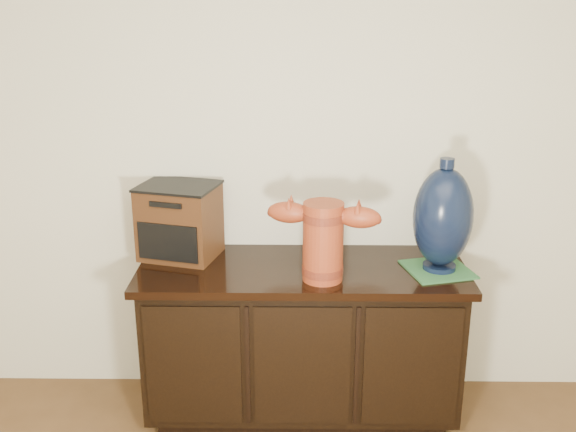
{
  "coord_description": "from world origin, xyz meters",
  "views": [
    {
      "loc": [
        -0.03,
        -0.54,
        1.93
      ],
      "look_at": [
        -0.06,
        2.18,
        1.01
      ],
      "focal_mm": 42.0,
      "sensor_mm": 36.0,
      "label": 1
    }
  ],
  "objects_px": {
    "terracotta_vessel": "(323,237)",
    "sideboard": "(302,340)",
    "spray_can": "(329,244)",
    "tv_radio": "(180,221)",
    "lamp_base": "(443,218)"
  },
  "relations": [
    {
      "from": "tv_radio",
      "to": "lamp_base",
      "type": "xyz_separation_m",
      "value": [
        1.16,
        -0.16,
        0.07
      ]
    },
    {
      "from": "terracotta_vessel",
      "to": "lamp_base",
      "type": "height_order",
      "value": "lamp_base"
    },
    {
      "from": "terracotta_vessel",
      "to": "tv_radio",
      "type": "relative_size",
      "value": 1.21
    },
    {
      "from": "sideboard",
      "to": "tv_radio",
      "type": "distance_m",
      "value": 0.79
    },
    {
      "from": "spray_can",
      "to": "sideboard",
      "type": "bearing_deg",
      "value": -143.22
    },
    {
      "from": "terracotta_vessel",
      "to": "sideboard",
      "type": "bearing_deg",
      "value": 134.35
    },
    {
      "from": "sideboard",
      "to": "terracotta_vessel",
      "type": "distance_m",
      "value": 0.58
    },
    {
      "from": "lamp_base",
      "to": "spray_can",
      "type": "relative_size",
      "value": 3.23
    },
    {
      "from": "spray_can",
      "to": "terracotta_vessel",
      "type": "bearing_deg",
      "value": -99.7
    },
    {
      "from": "spray_can",
      "to": "tv_radio",
      "type": "bearing_deg",
      "value": 177.14
    },
    {
      "from": "tv_radio",
      "to": "lamp_base",
      "type": "height_order",
      "value": "lamp_base"
    },
    {
      "from": "tv_radio",
      "to": "spray_can",
      "type": "bearing_deg",
      "value": 12.13
    },
    {
      "from": "sideboard",
      "to": "lamp_base",
      "type": "height_order",
      "value": "lamp_base"
    },
    {
      "from": "lamp_base",
      "to": "tv_radio",
      "type": "bearing_deg",
      "value": 172.27
    },
    {
      "from": "tv_radio",
      "to": "spray_can",
      "type": "height_order",
      "value": "tv_radio"
    }
  ]
}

